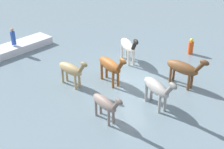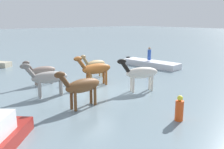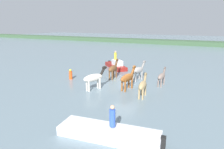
% 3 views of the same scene
% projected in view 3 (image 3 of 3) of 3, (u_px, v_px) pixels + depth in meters
% --- Properties ---
extents(ground_plane, '(199.96, 199.96, 0.00)m').
position_uv_depth(ground_plane, '(124.00, 86.00, 19.28)').
color(ground_plane, slate).
extents(distant_shoreline, '(179.96, 6.00, 2.40)m').
position_uv_depth(distant_shoreline, '(187.00, 45.00, 58.17)').
color(distant_shoreline, '#385437').
rests_on(distant_shoreline, ground_plane).
extents(horse_dun_straggler, '(0.58, 2.19, 1.71)m').
position_uv_depth(horse_dun_straggler, '(162.00, 76.00, 19.17)').
color(horse_dun_straggler, gray).
rests_on(horse_dun_straggler, ground_plane).
extents(horse_gray_outer, '(0.78, 2.61, 2.02)m').
position_uv_depth(horse_gray_outer, '(113.00, 69.00, 21.74)').
color(horse_gray_outer, brown).
rests_on(horse_gray_outer, ground_plane).
extents(horse_rear_stallion, '(0.86, 2.65, 2.05)m').
position_uv_depth(horse_rear_stallion, '(128.00, 78.00, 17.98)').
color(horse_rear_stallion, brown).
rests_on(horse_rear_stallion, ground_plane).
extents(horse_lead, '(0.78, 2.38, 1.84)m').
position_uv_depth(horse_lead, '(143.00, 85.00, 16.13)').
color(horse_lead, tan).
rests_on(horse_lead, ground_plane).
extents(horse_pinto_flank, '(1.02, 2.58, 2.00)m').
position_uv_depth(horse_pinto_flank, '(138.00, 70.00, 20.99)').
color(horse_pinto_flank, '#9E9993').
rests_on(horse_pinto_flank, ground_plane).
extents(horse_chestnut_trailing, '(1.35, 2.59, 2.05)m').
position_uv_depth(horse_chestnut_trailing, '(94.00, 78.00, 17.94)').
color(horse_chestnut_trailing, silver).
rests_on(horse_chestnut_trailing, ground_plane).
extents(boat_motor_center, '(5.72, 2.27, 0.76)m').
position_uv_depth(boat_motor_center, '(109.00, 134.00, 10.45)').
color(boat_motor_center, silver).
rests_on(boat_motor_center, ground_plane).
extents(boat_dinghy_port, '(4.59, 4.32, 1.35)m').
position_uv_depth(boat_dinghy_port, '(116.00, 66.00, 27.05)').
color(boat_dinghy_port, maroon).
rests_on(boat_dinghy_port, ground_plane).
extents(person_watcher_seated, '(0.32, 0.32, 1.19)m').
position_uv_depth(person_watcher_seated, '(112.00, 116.00, 10.31)').
color(person_watcher_seated, '#2D51B2').
rests_on(person_watcher_seated, boat_motor_center).
extents(person_boatman_standing, '(0.32, 0.32, 1.19)m').
position_uv_depth(person_boatman_standing, '(115.00, 56.00, 26.67)').
color(person_boatman_standing, yellow).
rests_on(person_boatman_standing, boat_dinghy_port).
extents(buoy_channel_marker, '(0.36, 0.36, 1.14)m').
position_uv_depth(buoy_channel_marker, '(71.00, 75.00, 21.54)').
color(buoy_channel_marker, '#E54C19').
rests_on(buoy_channel_marker, ground_plane).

